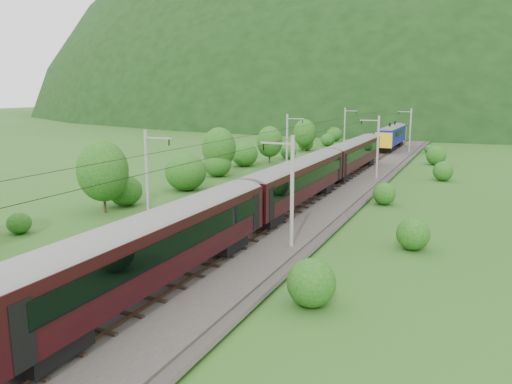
% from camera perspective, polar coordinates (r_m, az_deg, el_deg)
% --- Properties ---
extents(ground, '(600.00, 600.00, 0.00)m').
position_cam_1_polar(ground, '(38.85, -4.62, -5.49)').
color(ground, '#25531A').
rests_on(ground, ground).
extents(railbed, '(14.00, 220.00, 0.30)m').
position_cam_1_polar(railbed, '(47.51, 1.17, -2.14)').
color(railbed, '#38332D').
rests_on(railbed, ground).
extents(track_left, '(2.40, 220.00, 0.27)m').
position_cam_1_polar(track_left, '(48.42, -1.45, -1.62)').
color(track_left, brown).
rests_on(track_left, railbed).
extents(track_right, '(2.40, 220.00, 0.27)m').
position_cam_1_polar(track_right, '(46.60, 3.89, -2.16)').
color(track_right, brown).
rests_on(track_right, railbed).
extents(catenary_left, '(2.54, 192.28, 8.00)m').
position_cam_1_polar(catenary_left, '(69.24, 3.62, 5.73)').
color(catenary_left, gray).
rests_on(catenary_left, railbed).
extents(catenary_right, '(2.54, 192.28, 8.00)m').
position_cam_1_polar(catenary_right, '(65.99, 13.67, 5.16)').
color(catenary_right, gray).
rests_on(catenary_right, railbed).
extents(overhead_wires, '(4.83, 198.00, 0.03)m').
position_cam_1_polar(overhead_wires, '(46.39, 1.20, 6.23)').
color(overhead_wires, black).
rests_on(overhead_wires, ground).
extents(mountain_main, '(504.00, 360.00, 244.00)m').
position_cam_1_polar(mountain_main, '(293.34, 20.78, 8.40)').
color(mountain_main, black).
rests_on(mountain_main, ground).
extents(mountain_ridge, '(336.00, 280.00, 132.00)m').
position_cam_1_polar(mountain_ridge, '(360.23, 1.57, 9.53)').
color(mountain_ridge, black).
rests_on(mountain_ridge, ground).
extents(train, '(3.04, 144.76, 5.28)m').
position_cam_1_polar(train, '(37.10, -1.27, -0.53)').
color(train, black).
rests_on(train, ground).
extents(hazard_post_near, '(0.16, 0.16, 1.46)m').
position_cam_1_polar(hazard_post_near, '(64.24, 7.26, 2.11)').
color(hazard_post_near, red).
rests_on(hazard_post_near, railbed).
extents(hazard_post_far, '(0.14, 0.14, 1.30)m').
position_cam_1_polar(hazard_post_far, '(95.88, 13.25, 4.87)').
color(hazard_post_far, red).
rests_on(hazard_post_far, railbed).
extents(signal, '(0.21, 0.21, 1.89)m').
position_cam_1_polar(signal, '(99.25, 10.75, 5.45)').
color(signal, black).
rests_on(signal, railbed).
extents(vegetation_left, '(11.01, 145.22, 6.98)m').
position_cam_1_polar(vegetation_left, '(58.96, -8.99, 3.04)').
color(vegetation_left, '#134612').
rests_on(vegetation_left, ground).
extents(vegetation_right, '(6.86, 106.04, 2.71)m').
position_cam_1_polar(vegetation_right, '(42.41, 15.05, -2.74)').
color(vegetation_right, '#134612').
rests_on(vegetation_right, ground).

